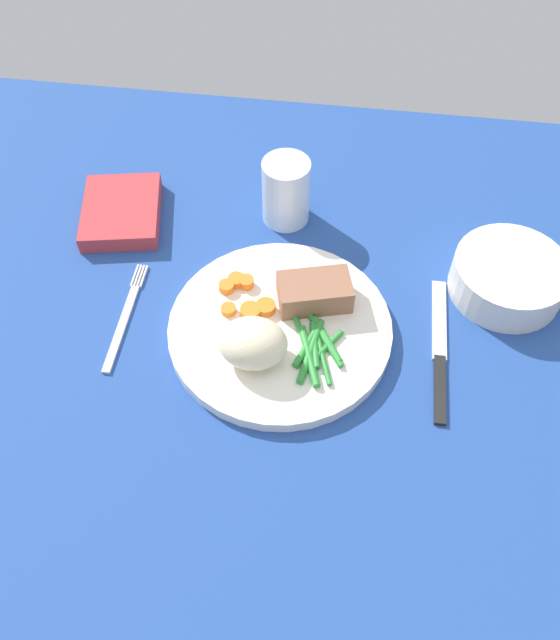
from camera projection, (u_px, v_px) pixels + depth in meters
The scene contains 11 objects.
dining_table at pixel (273, 329), 81.53cm from camera, with size 120.00×90.00×2.00cm.
dinner_plate at pixel (280, 329), 79.33cm from camera, with size 26.68×26.68×1.60cm, color white.
meat_portion at pixel (314, 292), 79.53cm from camera, with size 8.66×5.06×3.41cm, color #936047.
mashed_potatoes at pixel (253, 343), 73.96cm from camera, with size 7.84×6.55×5.18cm, color beige.
carrot_slices at pixel (246, 299), 80.43cm from camera, with size 7.40×6.50×1.14cm.
green_beans at pixel (315, 347), 76.30cm from camera, with size 6.74×10.49×0.90cm.
fork at pixel (125, 316), 81.22cm from camera, with size 1.44×16.60×0.40cm.
knife at pixel (439, 352), 78.09cm from camera, with size 1.70×20.50×0.64cm.
water_glass at pixel (286, 195), 88.70cm from camera, with size 6.40×6.40×9.28cm.
salad_bowl at pixel (509, 276), 81.88cm from camera, with size 14.04×14.04×4.78cm.
napkin at pixel (121, 212), 90.81cm from camera, with size 10.23×12.83×2.36cm, color #B2383D.
Camera 1 is at (7.34, -47.47, 66.89)cm, focal length 37.28 mm.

